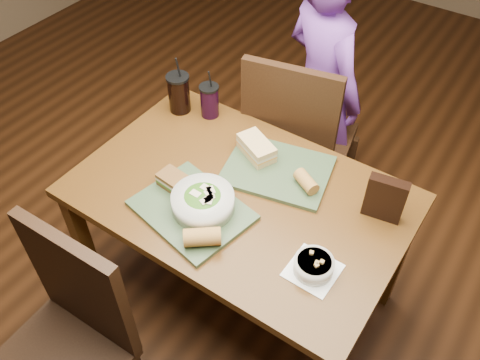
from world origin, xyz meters
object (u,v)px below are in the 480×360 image
object	(u,v)px
cup_berry	(210,101)
cup_cola	(179,93)
tray_near	(192,210)
diner	(321,90)
tray_far	(277,170)
baguette_near	(202,237)
chair_near	(69,336)
sandwich_near	(174,181)
chip_bag	(385,199)
dining_table	(240,207)
salad_bowl	(203,201)
baguette_far	(306,182)
soup_bowl	(314,266)
chair_far	(297,138)
sandwich_far	(256,148)

from	to	relation	value
cup_berry	cup_cola	bearing A→B (deg)	-160.97
tray_near	cup_berry	world-z (taller)	cup_berry
diner	tray_far	distance (m)	0.69
tray_near	baguette_near	distance (m)	0.17
chair_near	sandwich_near	world-z (taller)	chair_near
tray_near	cup_berry	distance (m)	0.60
cup_cola	chip_bag	world-z (taller)	cup_cola
dining_table	salad_bowl	xyz separation A→B (m)	(-0.06, -0.16, 0.15)
dining_table	tray_far	world-z (taller)	tray_far
sandwich_near	chip_bag	world-z (taller)	chip_bag
cup_cola	cup_berry	world-z (taller)	cup_cola
chair_near	baguette_far	size ratio (longest dim) A/B	9.25
baguette_near	baguette_far	size ratio (longest dim) A/B	1.22
diner	soup_bowl	size ratio (longest dim) A/B	8.29
cup_berry	tray_near	bearing A→B (deg)	-60.24
chair_far	tray_far	world-z (taller)	chair_far
dining_table	chip_bag	size ratio (longest dim) A/B	6.89
dining_table	cup_berry	world-z (taller)	cup_berry
sandwich_near	baguette_far	xyz separation A→B (m)	(0.43, 0.29, -0.00)
salad_bowl	sandwich_far	bearing A→B (deg)	89.58
baguette_near	chip_bag	size ratio (longest dim) A/B	0.70
salad_bowl	cup_berry	xyz separation A→B (m)	(-0.33, 0.49, 0.02)
sandwich_far	chip_bag	bearing A→B (deg)	-0.75
tray_near	chip_bag	world-z (taller)	chip_bag
dining_table	chair_far	world-z (taller)	chair_far
chair_near	tray_near	world-z (taller)	chair_near
chair_near	sandwich_near	size ratio (longest dim) A/B	7.87
soup_bowl	baguette_near	size ratio (longest dim) A/B	1.29
diner	chip_bag	size ratio (longest dim) A/B	7.48
baguette_far	salad_bowl	bearing A→B (deg)	-130.00
baguette_far	chair_near	bearing A→B (deg)	-114.47
sandwich_far	baguette_far	bearing A→B (deg)	-10.44
chair_far	soup_bowl	world-z (taller)	chair_far
dining_table	tray_near	distance (m)	0.23
diner	sandwich_far	bearing A→B (deg)	115.26
sandwich_near	soup_bowl	bearing A→B (deg)	-3.00
soup_bowl	dining_table	bearing A→B (deg)	158.40
dining_table	cup_cola	xyz separation A→B (m)	(-0.53, 0.28, 0.18)
dining_table	baguette_near	bearing A→B (deg)	-82.75
chair_far	cup_berry	world-z (taller)	chair_far
diner	sandwich_far	world-z (taller)	diner
cup_berry	chip_bag	distance (m)	0.91
sandwich_far	chip_bag	world-z (taller)	chip_bag
sandwich_far	cup_berry	distance (m)	0.36
sandwich_near	chip_bag	bearing A→B (deg)	24.31
diner	chair_far	bearing A→B (deg)	117.70
chair_near	salad_bowl	world-z (taller)	chair_near
cup_cola	baguette_far	bearing A→B (deg)	-9.56
baguette_far	sandwich_far	bearing A→B (deg)	169.56
chair_far	cup_berry	xyz separation A→B (m)	(-0.33, -0.26, 0.25)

